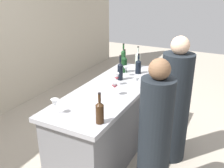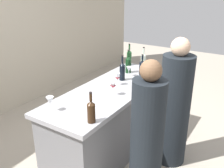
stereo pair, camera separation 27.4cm
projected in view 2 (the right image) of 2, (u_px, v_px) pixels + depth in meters
name	position (u px, v px, depth m)	size (l,w,h in m)	color
ground_plane	(112.00, 149.00, 3.48)	(12.00, 12.00, 0.00)	#9E9384
bar_counter	(112.00, 120.00, 3.31)	(2.07, 0.74, 0.91)	slate
wine_bottle_leftmost_amber_brown	(91.00, 111.00, 2.33)	(0.08, 0.08, 0.30)	#331E0F
wine_bottle_second_left_near_black	(122.00, 71.00, 3.35)	(0.07, 0.07, 0.34)	black
wine_bottle_center_dark_green	(128.00, 64.00, 3.63)	(0.08, 0.08, 0.34)	black
wine_bottle_second_right_near_black	(142.00, 67.00, 3.57)	(0.08, 0.08, 0.29)	black
wine_bottle_rightmost_olive_green	(129.00, 57.00, 3.97)	(0.08, 0.08, 0.34)	#193D1E
wine_bottle_far_right_clear_pale	(143.00, 60.00, 3.86)	(0.08, 0.08, 0.31)	#B7C6B2
wine_glass_near_left	(137.00, 81.00, 3.07)	(0.07, 0.07, 0.15)	white
wine_glass_near_center	(113.00, 86.00, 2.90)	(0.08, 0.08, 0.16)	white
wine_glass_near_right	(117.00, 77.00, 3.19)	(0.07, 0.07, 0.16)	white
wine_glass_far_left	(129.00, 69.00, 3.50)	(0.07, 0.07, 0.14)	white
wine_glass_far_center	(50.00, 101.00, 2.54)	(0.08, 0.08, 0.16)	white
person_left_guest	(147.00, 142.00, 2.42)	(0.39, 0.39, 1.53)	black
person_center_guest	(174.00, 108.00, 3.03)	(0.48, 0.48, 1.58)	black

